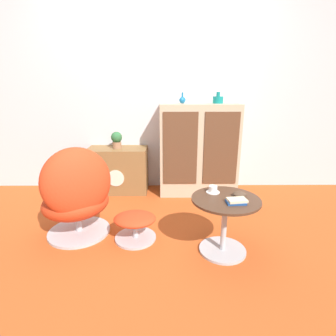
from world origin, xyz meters
TOP-DOWN VIEW (x-y plane):
  - ground_plane at (0.00, 0.00)m, footprint 12.00×12.00m
  - wall_back at (0.00, 1.44)m, footprint 6.40×0.06m
  - sideboard at (0.51, 1.19)m, footprint 0.94×0.44m
  - tv_console at (-0.50, 1.22)m, footprint 0.73×0.39m
  - egg_chair at (-0.67, 0.14)m, footprint 0.78×0.77m
  - ottoman at (-0.16, 0.07)m, footprint 0.37×0.36m
  - coffee_table at (0.57, -0.12)m, footprint 0.53×0.53m
  - vase_leftmost at (0.30, 1.20)m, footprint 0.08×0.08m
  - vase_inner_left at (0.72, 1.20)m, footprint 0.12×0.12m
  - potted_plant at (-0.50, 1.22)m, footprint 0.14×0.14m
  - teacup at (0.49, 0.01)m, footprint 0.11×0.11m
  - book_stack at (0.63, -0.20)m, footprint 0.16×0.11m
  - bowl at (0.68, -0.08)m, footprint 0.10×0.10m

SIDE VIEW (x-z plane):
  - ground_plane at x=0.00m, z-range 0.00..0.00m
  - ottoman at x=-0.16m, z-range 0.04..0.28m
  - tv_console at x=-0.50m, z-range 0.00..0.57m
  - coffee_table at x=0.57m, z-range 0.06..0.52m
  - egg_chair at x=-0.67m, z-range -0.02..0.82m
  - book_stack at x=0.63m, z-range 0.47..0.50m
  - bowl at x=0.68m, z-range 0.47..0.50m
  - teacup at x=0.49m, z-range 0.46..0.52m
  - sideboard at x=0.51m, z-range 0.00..1.11m
  - potted_plant at x=-0.50m, z-range 0.58..0.78m
  - vase_leftmost at x=0.30m, z-range 1.09..1.21m
  - vase_inner_left at x=0.72m, z-range 1.09..1.22m
  - wall_back at x=0.00m, z-range 0.00..2.60m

